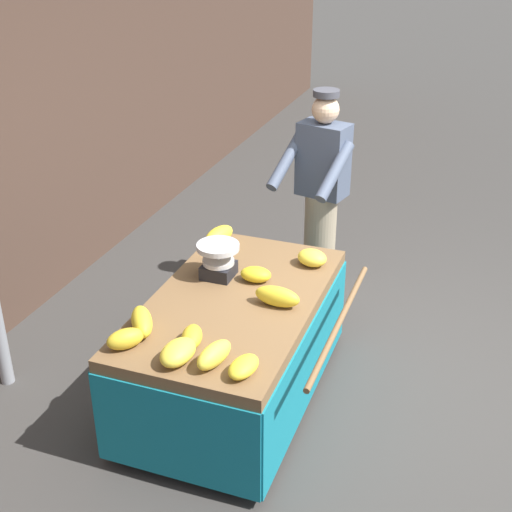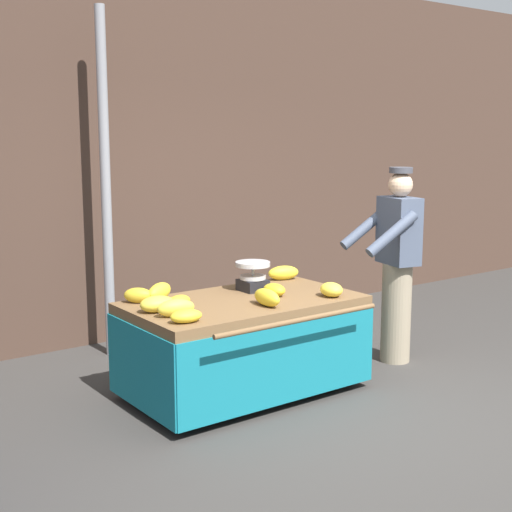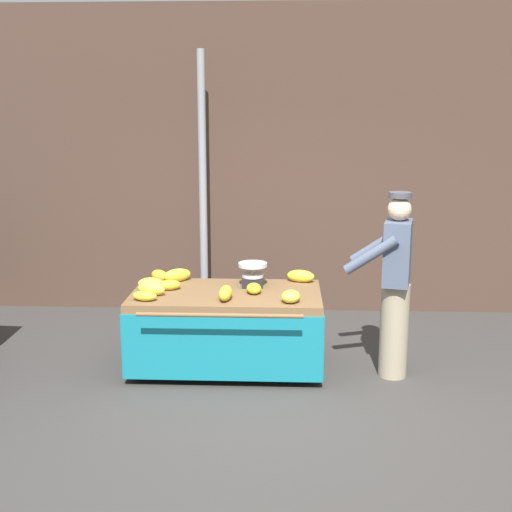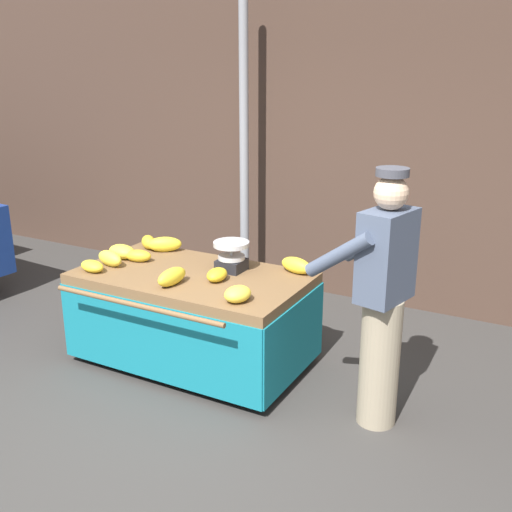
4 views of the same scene
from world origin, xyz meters
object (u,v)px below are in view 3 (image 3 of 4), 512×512
banana_bunch_5 (225,293)px  vendor_person (394,285)px  banana_bunch_3 (177,275)px  banana_cart (227,313)px  banana_bunch_2 (151,284)px  banana_bunch_1 (291,296)px  banana_bunch_4 (160,276)px  banana_bunch_9 (254,288)px  street_pole (203,189)px  banana_bunch_0 (145,296)px  banana_bunch_7 (151,289)px  weighing_scale (253,275)px  banana_bunch_8 (169,285)px  banana_bunch_6 (301,276)px

banana_bunch_5 → vendor_person: (1.53, 0.15, 0.06)m
banana_bunch_3 → vendor_person: 2.12m
banana_cart → banana_bunch_2: (-0.72, 0.04, 0.27)m
banana_bunch_1 → banana_bunch_3: bearing=148.4°
banana_bunch_4 → banana_bunch_9: size_ratio=1.05×
street_pole → banana_bunch_3: size_ratio=10.56×
banana_bunch_0 → banana_bunch_7: 0.18m
weighing_scale → banana_bunch_3: (-0.76, 0.16, -0.05)m
banana_bunch_0 → banana_bunch_3: 0.72m
banana_bunch_9 → weighing_scale: bearing=95.3°
weighing_scale → banana_bunch_8: (-0.78, -0.17, -0.07)m
banana_bunch_3 → banana_bunch_4: (-0.18, 0.01, -0.01)m
banana_cart → banana_bunch_5: size_ratio=6.24×
street_pole → banana_bunch_0: bearing=-99.3°
banana_bunch_0 → banana_bunch_3: size_ratio=0.76×
banana_cart → banana_bunch_1: banana_bunch_1 is taller
weighing_scale → banana_bunch_8: bearing=-167.9°
banana_bunch_3 → banana_bunch_7: 0.54m
banana_bunch_6 → banana_bunch_9: bearing=-134.9°
banana_bunch_2 → weighing_scale: bearing=9.9°
banana_bunch_2 → vendor_person: (2.26, -0.17, 0.06)m
banana_bunch_4 → banana_bunch_9: (0.96, -0.42, -0.01)m
banana_cart → banana_bunch_8: (-0.55, 0.04, 0.26)m
vendor_person → weighing_scale: bearing=165.6°
street_pole → banana_bunch_0: 2.03m
banana_bunch_0 → banana_bunch_4: size_ratio=1.04×
banana_cart → vendor_person: 1.58m
banana_bunch_2 → banana_bunch_5: (0.74, -0.31, 0.00)m
banana_bunch_4 → banana_bunch_7: bearing=-87.6°
banana_bunch_3 → banana_bunch_7: (-0.16, -0.52, -0.00)m
banana_bunch_6 → vendor_person: bearing=-32.2°
banana_bunch_1 → banana_bunch_5: bearing=174.8°
banana_bunch_8 → banana_bunch_7: bearing=-124.5°
banana_bunch_2 → banana_bunch_3: (0.20, 0.32, 0.01)m
street_pole → weighing_scale: bearing=-64.5°
street_pole → banana_bunch_2: (-0.32, -1.50, -0.73)m
banana_cart → banana_bunch_1: size_ratio=8.71×
banana_bunch_3 → banana_bunch_4: 0.18m
street_pole → banana_bunch_6: 1.74m
banana_bunch_7 → banana_bunch_1: bearing=-7.8°
banana_cart → banana_bunch_5: bearing=-86.6°
weighing_scale → banana_bunch_5: bearing=-114.7°
banana_bunch_4 → banana_bunch_1: bearing=-28.2°
banana_bunch_3 → banana_bunch_9: size_ratio=1.43×
banana_cart → weighing_scale: size_ratio=6.40×
street_pole → banana_bunch_2: bearing=-102.1°
banana_bunch_0 → vendor_person: size_ratio=0.13×
banana_bunch_0 → vendor_person: bearing=5.1°
banana_bunch_1 → banana_bunch_7: size_ratio=0.78×
banana_bunch_2 → banana_bunch_0: bearing=-87.5°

